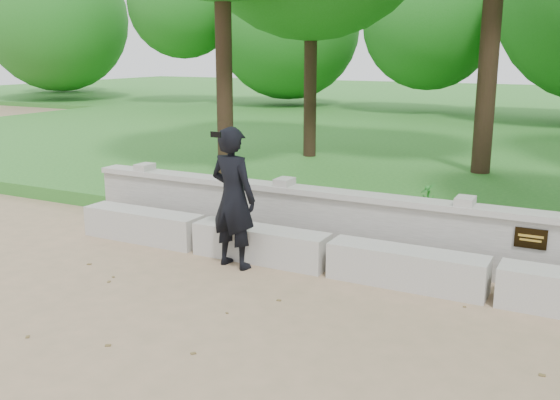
# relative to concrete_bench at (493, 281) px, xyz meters

# --- Properties ---
(ground) EXTENTS (80.00, 80.00, 0.00)m
(ground) POSITION_rel_concrete_bench_xyz_m (-0.00, -1.90, -0.22)
(ground) COLOR tan
(ground) RESTS_ON ground
(concrete_bench) EXTENTS (11.90, 0.45, 0.45)m
(concrete_bench) POSITION_rel_concrete_bench_xyz_m (0.00, 0.00, 0.00)
(concrete_bench) COLOR beige
(concrete_bench) RESTS_ON ground
(parapet_wall) EXTENTS (12.50, 0.35, 0.90)m
(parapet_wall) POSITION_rel_concrete_bench_xyz_m (0.00, 0.70, 0.24)
(parapet_wall) COLOR #B8B6AE
(parapet_wall) RESTS_ON ground
(man_main) EXTENTS (0.73, 0.66, 1.84)m
(man_main) POSITION_rel_concrete_bench_xyz_m (-3.19, -0.37, 0.69)
(man_main) COLOR black
(man_main) RESTS_ON ground
(shrub_a) EXTENTS (0.37, 0.33, 0.58)m
(shrub_a) POSITION_rel_concrete_bench_xyz_m (-4.62, 2.03, 0.32)
(shrub_a) COLOR #2D842D
(shrub_a) RESTS_ON lawn
(shrub_d) EXTENTS (0.35, 0.37, 0.54)m
(shrub_d) POSITION_rel_concrete_bench_xyz_m (-1.36, 2.33, 0.30)
(shrub_d) COLOR #2D842D
(shrub_d) RESTS_ON lawn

